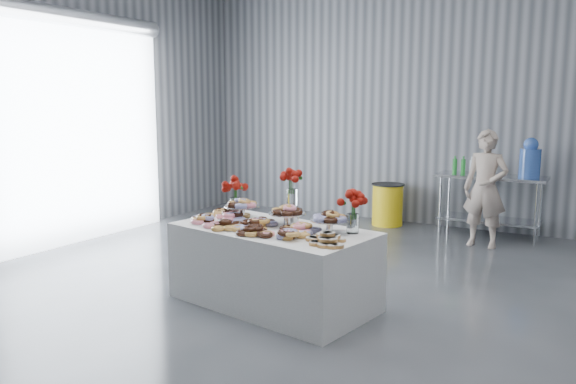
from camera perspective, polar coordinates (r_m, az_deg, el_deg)
name	(u,v)px	position (r m, az deg, el deg)	size (l,w,h in m)	color
ground	(290,314)	(5.29, 0.16, -12.26)	(9.00, 9.00, 0.00)	#33363A
room_walls	(267,21)	(5.19, -2.16, 16.97)	(8.04, 9.04, 4.02)	gray
display_table	(273,266)	(5.43, -1.53, -7.54)	(1.90, 1.00, 0.75)	white
prep_table	(490,194)	(8.61, 19.85, -0.23)	(1.50, 0.60, 0.90)	silver
donut_mounds	(270,224)	(5.28, -1.83, -3.30)	(1.80, 0.80, 0.09)	#DAA350
cake_stand_left	(242,205)	(5.78, -4.71, -1.30)	(0.36, 0.36, 0.17)	silver
cake_stand_mid	(287,212)	(5.38, -0.10, -2.03)	(0.36, 0.36, 0.17)	silver
cake_stand_right	(330,219)	(5.09, 4.26, -2.70)	(0.36, 0.36, 0.17)	silver
danish_pile	(329,237)	(4.75, 4.14, -4.58)	(0.48, 0.48, 0.11)	white
bouquet_left	(235,187)	(5.96, -5.44, 0.53)	(0.26, 0.26, 0.42)	white
bouquet_right	(353,201)	(5.10, 6.63, -0.92)	(0.26, 0.26, 0.42)	white
bouquet_center	(292,184)	(5.56, 0.41, 0.82)	(0.26, 0.26, 0.57)	silver
water_jug	(530,160)	(8.47, 23.37, 3.04)	(0.28, 0.28, 0.55)	#3F6FD7
drink_bottles	(467,165)	(8.52, 17.76, 2.60)	(0.54, 0.08, 0.27)	#268C33
person	(485,189)	(7.95, 19.43, 0.32)	(0.58, 0.38, 1.58)	#CC8C93
trash_barrel	(388,204)	(9.05, 10.08, -1.24)	(0.52, 0.52, 0.66)	yellow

